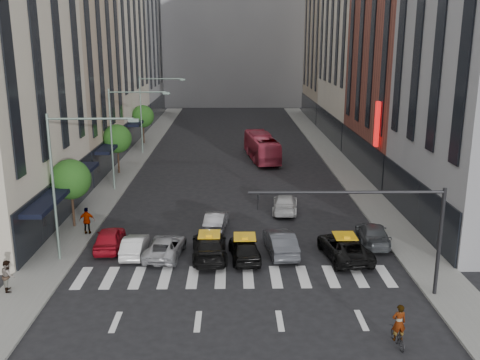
{
  "coord_description": "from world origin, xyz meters",
  "views": [
    {
      "loc": [
        -0.31,
        -26.91,
        13.32
      ],
      "look_at": [
        0.24,
        8.32,
        4.0
      ],
      "focal_mm": 40.0,
      "sensor_mm": 36.0,
      "label": 1
    }
  ],
  "objects_px": {
    "streetlamp_mid": "(122,126)",
    "bus": "(262,147)",
    "car_red": "(110,238)",
    "car_white_front": "(135,246)",
    "streetlamp_far": "(149,104)",
    "taxi_center": "(245,248)",
    "pedestrian_near": "(8,275)",
    "streetlamp_near": "(68,168)",
    "pedestrian_far": "(87,221)",
    "taxi_left": "(209,246)",
    "motorcycle": "(398,337)"
  },
  "relations": [
    {
      "from": "car_red",
      "to": "pedestrian_far",
      "type": "bearing_deg",
      "value": -53.0
    },
    {
      "from": "streetlamp_far",
      "to": "streetlamp_mid",
      "type": "bearing_deg",
      "value": -90.0
    },
    {
      "from": "streetlamp_near",
      "to": "taxi_left",
      "type": "relative_size",
      "value": 1.7
    },
    {
      "from": "car_red",
      "to": "taxi_left",
      "type": "relative_size",
      "value": 0.8
    },
    {
      "from": "streetlamp_mid",
      "to": "pedestrian_far",
      "type": "height_order",
      "value": "streetlamp_mid"
    },
    {
      "from": "streetlamp_mid",
      "to": "car_red",
      "type": "height_order",
      "value": "streetlamp_mid"
    },
    {
      "from": "streetlamp_far",
      "to": "bus",
      "type": "relative_size",
      "value": 0.86
    },
    {
      "from": "streetlamp_mid",
      "to": "taxi_left",
      "type": "xyz_separation_m",
      "value": [
        8.31,
        -15.62,
        -5.14
      ]
    },
    {
      "from": "streetlamp_mid",
      "to": "taxi_center",
      "type": "xyz_separation_m",
      "value": [
        10.5,
        -15.92,
        -5.17
      ]
    },
    {
      "from": "taxi_left",
      "to": "streetlamp_far",
      "type": "bearing_deg",
      "value": -78.44
    },
    {
      "from": "streetlamp_near",
      "to": "bus",
      "type": "xyz_separation_m",
      "value": [
        13.11,
        28.48,
        -4.44
      ]
    },
    {
      "from": "streetlamp_near",
      "to": "streetlamp_far",
      "type": "relative_size",
      "value": 1.0
    },
    {
      "from": "taxi_center",
      "to": "streetlamp_far",
      "type": "bearing_deg",
      "value": -77.59
    },
    {
      "from": "car_white_front",
      "to": "pedestrian_near",
      "type": "height_order",
      "value": "pedestrian_near"
    },
    {
      "from": "car_white_front",
      "to": "bus",
      "type": "height_order",
      "value": "bus"
    },
    {
      "from": "bus",
      "to": "pedestrian_near",
      "type": "height_order",
      "value": "bus"
    },
    {
      "from": "bus",
      "to": "pedestrian_near",
      "type": "xyz_separation_m",
      "value": [
        -15.44,
        -32.76,
        -0.46
      ]
    },
    {
      "from": "taxi_left",
      "to": "pedestrian_near",
      "type": "relative_size",
      "value": 3.08
    },
    {
      "from": "car_red",
      "to": "taxi_left",
      "type": "height_order",
      "value": "taxi_left"
    },
    {
      "from": "streetlamp_mid",
      "to": "motorcycle",
      "type": "height_order",
      "value": "streetlamp_mid"
    },
    {
      "from": "car_red",
      "to": "car_white_front",
      "type": "relative_size",
      "value": 1.12
    },
    {
      "from": "motorcycle",
      "to": "car_white_front",
      "type": "bearing_deg",
      "value": -42.64
    },
    {
      "from": "streetlamp_mid",
      "to": "bus",
      "type": "height_order",
      "value": "streetlamp_mid"
    },
    {
      "from": "streetlamp_near",
      "to": "streetlamp_mid",
      "type": "height_order",
      "value": "same"
    },
    {
      "from": "streetlamp_near",
      "to": "car_white_front",
      "type": "height_order",
      "value": "streetlamp_near"
    },
    {
      "from": "pedestrian_near",
      "to": "bus",
      "type": "bearing_deg",
      "value": -46.97
    },
    {
      "from": "streetlamp_mid",
      "to": "bus",
      "type": "distance_m",
      "value": 18.64
    },
    {
      "from": "car_white_front",
      "to": "pedestrian_far",
      "type": "bearing_deg",
      "value": -41.94
    },
    {
      "from": "streetlamp_mid",
      "to": "car_white_front",
      "type": "xyz_separation_m",
      "value": [
        3.53,
        -15.11,
        -5.28
      ]
    },
    {
      "from": "streetlamp_mid",
      "to": "pedestrian_far",
      "type": "relative_size",
      "value": 4.72
    },
    {
      "from": "streetlamp_mid",
      "to": "car_red",
      "type": "distance_m",
      "value": 15.04
    },
    {
      "from": "taxi_center",
      "to": "motorcycle",
      "type": "bearing_deg",
      "value": 118.28
    },
    {
      "from": "streetlamp_near",
      "to": "pedestrian_far",
      "type": "xyz_separation_m",
      "value": [
        -0.36,
        4.38,
        -4.8
      ]
    },
    {
      "from": "streetlamp_far",
      "to": "streetlamp_near",
      "type": "bearing_deg",
      "value": -90.0
    },
    {
      "from": "bus",
      "to": "pedestrian_far",
      "type": "height_order",
      "value": "bus"
    },
    {
      "from": "streetlamp_mid",
      "to": "pedestrian_far",
      "type": "distance_m",
      "value": 12.57
    },
    {
      "from": "streetlamp_near",
      "to": "pedestrian_far",
      "type": "relative_size",
      "value": 4.72
    },
    {
      "from": "streetlamp_far",
      "to": "taxi_center",
      "type": "distance_m",
      "value": 34.0
    },
    {
      "from": "car_red",
      "to": "car_white_front",
      "type": "xyz_separation_m",
      "value": [
        1.83,
        -1.09,
        -0.1
      ]
    },
    {
      "from": "streetlamp_mid",
      "to": "pedestrian_near",
      "type": "bearing_deg",
      "value": -96.58
    },
    {
      "from": "taxi_center",
      "to": "pedestrian_near",
      "type": "distance_m",
      "value": 13.56
    },
    {
      "from": "taxi_left",
      "to": "motorcycle",
      "type": "distance_m",
      "value": 13.41
    },
    {
      "from": "streetlamp_mid",
      "to": "motorcycle",
      "type": "relative_size",
      "value": 5.78
    },
    {
      "from": "pedestrian_far",
      "to": "streetlamp_mid",
      "type": "bearing_deg",
      "value": -94.48
    },
    {
      "from": "car_red",
      "to": "motorcycle",
      "type": "distance_m",
      "value": 19.36
    },
    {
      "from": "car_red",
      "to": "pedestrian_far",
      "type": "relative_size",
      "value": 2.23
    },
    {
      "from": "motorcycle",
      "to": "bus",
      "type": "bearing_deg",
      "value": -88.66
    },
    {
      "from": "streetlamp_near",
      "to": "streetlamp_mid",
      "type": "bearing_deg",
      "value": 90.0
    },
    {
      "from": "motorcycle",
      "to": "pedestrian_near",
      "type": "distance_m",
      "value": 20.22
    },
    {
      "from": "motorcycle",
      "to": "pedestrian_far",
      "type": "distance_m",
      "value": 22.47
    }
  ]
}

